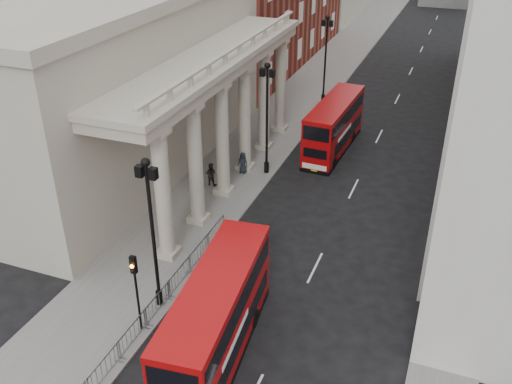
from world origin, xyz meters
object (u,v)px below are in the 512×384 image
bus_far (334,125)px  lamp_post_north (326,54)px  traffic_light (135,280)px  pedestrian_a (196,172)px  lamp_post_south (152,225)px  lamp_post_mid (267,112)px  bus_near (217,318)px  pedestrian_c (243,163)px  pedestrian_b (211,174)px

bus_far → lamp_post_north: bearing=111.8°
traffic_light → pedestrian_a: size_ratio=2.35×
lamp_post_south → lamp_post_mid: size_ratio=1.00×
pedestrian_a → lamp_post_south: bearing=-103.0°
lamp_post_mid → bus_far: bearing=59.1°
lamp_post_north → traffic_light: size_ratio=1.93×
lamp_post_mid → traffic_light: (0.10, -18.02, -1.80)m
bus_near → pedestrian_c: (-5.84, 17.38, -1.29)m
lamp_post_south → lamp_post_mid: bearing=90.0°
lamp_post_mid → lamp_post_north: 16.00m
lamp_post_north → pedestrian_a: 20.28m
lamp_post_north → pedestrian_a: (-4.06, -19.49, -3.88)m
lamp_post_mid → lamp_post_north: bearing=90.0°
bus_far → pedestrian_c: bus_far is taller
bus_near → pedestrian_b: size_ratio=5.87×
bus_near → lamp_post_south: bearing=148.0°
bus_far → pedestrian_c: size_ratio=5.90×
bus_near → lamp_post_mid: bearing=97.5°
pedestrian_c → pedestrian_a: bearing=-125.9°
lamp_post_north → pedestrian_c: size_ratio=5.12×
traffic_light → pedestrian_c: traffic_light is taller
lamp_post_north → traffic_light: 34.07m
lamp_post_north → bus_near: size_ratio=0.83×
lamp_post_north → bus_far: 11.03m
lamp_post_north → lamp_post_south: bearing=-90.0°
lamp_post_south → lamp_post_north: same height
lamp_post_mid → pedestrian_a: lamp_post_mid is taller
lamp_post_mid → lamp_post_north: same height
bus_far → pedestrian_c: 8.48m
lamp_post_mid → pedestrian_b: size_ratio=4.87×
lamp_post_south → lamp_post_mid: 16.00m
bus_near → pedestrian_a: 16.84m
lamp_post_mid → traffic_light: 18.11m
bus_near → pedestrian_b: 16.53m
pedestrian_b → pedestrian_c: size_ratio=1.05×
lamp_post_south → pedestrian_a: (-4.06, 12.51, -3.88)m
pedestrian_a → lamp_post_north: bearing=47.3°
traffic_light → pedestrian_a: traffic_light is taller
traffic_light → lamp_post_mid: bearing=90.3°
lamp_post_south → bus_near: size_ratio=0.83×
lamp_post_south → traffic_light: lamp_post_south is taller
lamp_post_north → traffic_light: lamp_post_north is taller
lamp_post_mid → pedestrian_b: lamp_post_mid is taller
lamp_post_mid → pedestrian_c: size_ratio=5.12×
traffic_light → bus_far: (3.44, 23.94, -0.96)m
lamp_post_south → pedestrian_b: (-3.01, 12.71, -3.94)m
bus_near → pedestrian_c: 18.38m
pedestrian_b → pedestrian_c: pedestrian_b is taller
pedestrian_a → bus_far: bearing=20.1°
lamp_post_mid → bus_far: (3.54, 5.92, -2.77)m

